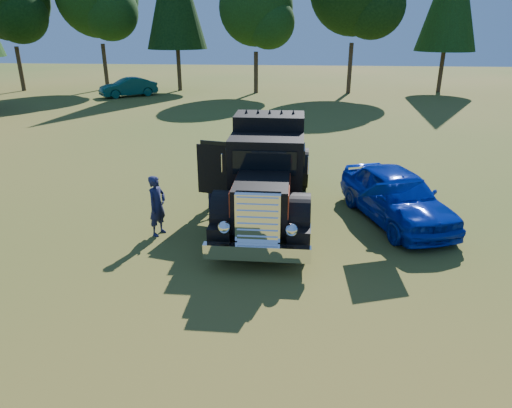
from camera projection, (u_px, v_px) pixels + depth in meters
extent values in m
plane|color=#305619|center=(303.00, 245.00, 12.12)|extent=(120.00, 120.00, 0.00)
cylinder|color=#2D2116|center=(20.00, 69.00, 40.48)|extent=(0.36, 0.36, 3.78)
sphere|color=black|center=(19.00, 15.00, 37.99)|extent=(4.62, 4.62, 4.62)
cylinder|color=#2D2116|center=(105.00, 67.00, 41.70)|extent=(0.36, 0.36, 3.96)
sphere|color=black|center=(110.00, 12.00, 39.09)|extent=(4.84, 4.84, 4.84)
cylinder|color=#2D2116|center=(179.00, 63.00, 40.50)|extent=(0.36, 0.36, 4.68)
cylinder|color=#2D2116|center=(256.00, 73.00, 39.20)|extent=(0.36, 0.36, 3.42)
sphere|color=black|center=(256.00, 8.00, 37.34)|extent=(6.08, 6.08, 6.08)
sphere|color=black|center=(269.00, 23.00, 36.95)|extent=(4.18, 4.18, 4.18)
cylinder|color=#2D2116|center=(350.00, 68.00, 38.85)|extent=(0.36, 0.36, 4.14)
sphere|color=black|center=(373.00, 6.00, 36.12)|extent=(5.06, 5.06, 5.06)
cylinder|color=#2D2116|center=(442.00, 66.00, 39.48)|extent=(0.36, 0.36, 4.50)
cylinder|color=black|center=(221.00, 228.00, 11.78)|extent=(0.32, 1.10, 1.10)
cylinder|color=black|center=(302.00, 232.00, 11.60)|extent=(0.32, 1.10, 1.10)
cylinder|color=black|center=(243.00, 173.00, 16.23)|extent=(0.32, 1.10, 1.10)
cylinder|color=black|center=(302.00, 175.00, 16.05)|extent=(0.32, 1.10, 1.10)
cylinder|color=black|center=(252.00, 173.00, 16.20)|extent=(0.32, 1.10, 1.10)
cylinder|color=black|center=(293.00, 174.00, 16.08)|extent=(0.32, 1.10, 1.10)
cube|color=black|center=(268.00, 193.00, 14.08)|extent=(1.60, 6.40, 0.28)
cube|color=white|center=(257.00, 252.00, 10.53)|extent=(2.50, 0.22, 0.36)
cube|color=white|center=(258.00, 220.00, 10.55)|extent=(1.05, 0.30, 1.30)
cube|color=black|center=(262.00, 201.00, 11.51)|extent=(1.35, 1.80, 1.10)
cube|color=#9B2910|center=(234.00, 193.00, 11.50)|extent=(0.02, 1.80, 0.60)
cube|color=#9B2910|center=(289.00, 195.00, 11.38)|extent=(0.02, 1.80, 0.60)
cylinder|color=black|center=(224.00, 214.00, 11.63)|extent=(0.55, 1.24, 1.24)
cylinder|color=black|center=(299.00, 217.00, 11.46)|extent=(0.55, 1.24, 1.24)
sphere|color=white|center=(224.00, 227.00, 10.63)|extent=(0.32, 0.32, 0.32)
sphere|color=white|center=(291.00, 230.00, 10.49)|extent=(0.32, 0.32, 0.32)
cube|color=black|center=(266.00, 174.00, 12.86)|extent=(2.05, 1.30, 2.10)
cube|color=black|center=(264.00, 163.00, 12.05)|extent=(1.70, 0.05, 0.65)
cube|color=black|center=(269.00, 155.00, 13.99)|extent=(2.05, 1.30, 2.50)
cube|color=black|center=(272.00, 165.00, 15.81)|extent=(2.00, 2.00, 0.35)
cube|color=black|center=(215.00, 170.00, 13.52)|extent=(1.09, 0.30, 1.50)
cube|color=maroon|center=(215.00, 174.00, 13.62)|extent=(0.83, 0.21, 0.75)
imported|color=#072CA2|center=(396.00, 195.00, 13.40)|extent=(3.25, 4.99, 1.58)
cube|color=#072CA2|center=(390.00, 188.00, 11.67)|extent=(1.53, 1.30, 0.67)
imported|color=#1A213E|center=(157.00, 206.00, 12.46)|extent=(0.60, 0.72, 1.70)
imported|color=#1F2D48|center=(217.00, 183.00, 14.46)|extent=(0.79, 0.90, 1.56)
imported|color=#0B3C44|center=(128.00, 87.00, 37.47)|extent=(4.57, 4.01, 1.50)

